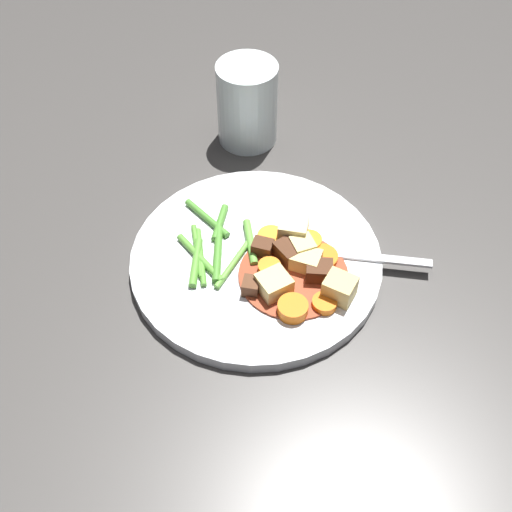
# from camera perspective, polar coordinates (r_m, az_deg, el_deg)

# --- Properties ---
(ground_plane) EXTENTS (3.00, 3.00, 0.00)m
(ground_plane) POSITION_cam_1_polar(r_m,az_deg,el_deg) (0.71, 0.00, -0.74)
(ground_plane) COLOR #423F3D
(dinner_plate) EXTENTS (0.27, 0.27, 0.01)m
(dinner_plate) POSITION_cam_1_polar(r_m,az_deg,el_deg) (0.71, 0.00, -0.37)
(dinner_plate) COLOR white
(dinner_plate) RESTS_ON ground_plane
(stew_sauce) EXTENTS (0.12, 0.12, 0.00)m
(stew_sauce) POSITION_cam_1_polar(r_m,az_deg,el_deg) (0.68, 3.31, -1.68)
(stew_sauce) COLOR #93381E
(stew_sauce) RESTS_ON dinner_plate
(carrot_slice_0) EXTENTS (0.04, 0.04, 0.01)m
(carrot_slice_0) POSITION_cam_1_polar(r_m,az_deg,el_deg) (0.71, 4.69, 1.23)
(carrot_slice_0) COLOR orange
(carrot_slice_0) RESTS_ON dinner_plate
(carrot_slice_1) EXTENTS (0.04, 0.04, 0.01)m
(carrot_slice_1) POSITION_cam_1_polar(r_m,az_deg,el_deg) (0.66, 6.05, -4.18)
(carrot_slice_1) COLOR orange
(carrot_slice_1) RESTS_ON dinner_plate
(carrot_slice_2) EXTENTS (0.05, 0.05, 0.01)m
(carrot_slice_2) POSITION_cam_1_polar(r_m,az_deg,el_deg) (0.70, 5.82, -0.16)
(carrot_slice_2) COLOR orange
(carrot_slice_2) RESTS_ON dinner_plate
(carrot_slice_3) EXTENTS (0.04, 0.04, 0.01)m
(carrot_slice_3) POSITION_cam_1_polar(r_m,az_deg,el_deg) (0.71, 1.36, 1.52)
(carrot_slice_3) COLOR orange
(carrot_slice_3) RESTS_ON dinner_plate
(carrot_slice_4) EXTENTS (0.03, 0.03, 0.01)m
(carrot_slice_4) POSITION_cam_1_polar(r_m,az_deg,el_deg) (0.68, 1.19, -1.10)
(carrot_slice_4) COLOR orange
(carrot_slice_4) RESTS_ON dinner_plate
(carrot_slice_5) EXTENTS (0.04, 0.04, 0.01)m
(carrot_slice_5) POSITION_cam_1_polar(r_m,az_deg,el_deg) (0.65, 3.26, -4.65)
(carrot_slice_5) COLOR orange
(carrot_slice_5) RESTS_ON dinner_plate
(potato_chunk_0) EXTENTS (0.04, 0.03, 0.03)m
(potato_chunk_0) POSITION_cam_1_polar(r_m,az_deg,el_deg) (0.71, 3.30, 2.20)
(potato_chunk_0) COLOR #EAD68C
(potato_chunk_0) RESTS_ON dinner_plate
(potato_chunk_1) EXTENTS (0.03, 0.03, 0.03)m
(potato_chunk_1) POSITION_cam_1_polar(r_m,az_deg,el_deg) (0.66, 7.38, -2.84)
(potato_chunk_1) COLOR #DBBC6B
(potato_chunk_1) RESTS_ON dinner_plate
(potato_chunk_2) EXTENTS (0.04, 0.04, 0.02)m
(potato_chunk_2) POSITION_cam_1_polar(r_m,az_deg,el_deg) (0.66, 1.59, -2.55)
(potato_chunk_2) COLOR #E5CC7A
(potato_chunk_2) RESTS_ON dinner_plate
(potato_chunk_3) EXTENTS (0.03, 0.03, 0.02)m
(potato_chunk_3) POSITION_cam_1_polar(r_m,az_deg,el_deg) (0.69, 4.12, 0.66)
(potato_chunk_3) COLOR #E5CC7A
(potato_chunk_3) RESTS_ON dinner_plate
(potato_chunk_4) EXTENTS (0.03, 0.03, 0.02)m
(potato_chunk_4) POSITION_cam_1_polar(r_m,az_deg,el_deg) (0.68, 4.39, -0.41)
(potato_chunk_4) COLOR #E5CC7A
(potato_chunk_4) RESTS_ON dinner_plate
(meat_chunk_0) EXTENTS (0.02, 0.02, 0.02)m
(meat_chunk_0) POSITION_cam_1_polar(r_m,az_deg,el_deg) (0.70, 0.58, 0.70)
(meat_chunk_0) COLOR #4C2B19
(meat_chunk_0) RESTS_ON dinner_plate
(meat_chunk_1) EXTENTS (0.04, 0.04, 0.02)m
(meat_chunk_1) POSITION_cam_1_polar(r_m,az_deg,el_deg) (0.69, 2.91, 0.33)
(meat_chunk_1) COLOR #4C2B19
(meat_chunk_1) RESTS_ON dinner_plate
(meat_chunk_2) EXTENTS (0.03, 0.03, 0.02)m
(meat_chunk_2) POSITION_cam_1_polar(r_m,az_deg,el_deg) (0.68, 5.66, -1.25)
(meat_chunk_2) COLOR #4C2B19
(meat_chunk_2) RESTS_ON dinner_plate
(meat_chunk_3) EXTENTS (0.02, 0.02, 0.02)m
(meat_chunk_3) POSITION_cam_1_polar(r_m,az_deg,el_deg) (0.66, -0.45, -2.68)
(meat_chunk_3) COLOR #56331E
(meat_chunk_3) RESTS_ON dinner_plate
(green_bean_0) EXTENTS (0.05, 0.06, 0.01)m
(green_bean_0) POSITION_cam_1_polar(r_m,az_deg,el_deg) (0.70, -5.18, 0.44)
(green_bean_0) COLOR #599E38
(green_bean_0) RESTS_ON dinner_plate
(green_bean_1) EXTENTS (0.07, 0.04, 0.01)m
(green_bean_1) POSITION_cam_1_polar(r_m,az_deg,el_deg) (0.70, -4.94, -0.19)
(green_bean_1) COLOR #599E38
(green_bean_1) RESTS_ON dinner_plate
(green_bean_2) EXTENTS (0.04, 0.07, 0.01)m
(green_bean_2) POSITION_cam_1_polar(r_m,az_deg,el_deg) (0.70, -3.40, 0.21)
(green_bean_2) COLOR #4C8E33
(green_bean_2) RESTS_ON dinner_plate
(green_bean_3) EXTENTS (0.07, 0.04, 0.01)m
(green_bean_3) POSITION_cam_1_polar(r_m,az_deg,el_deg) (0.73, -4.33, 3.35)
(green_bean_3) COLOR #4C8E33
(green_bean_3) RESTS_ON dinner_plate
(green_bean_4) EXTENTS (0.04, 0.06, 0.01)m
(green_bean_4) POSITION_cam_1_polar(r_m,az_deg,el_deg) (0.71, -0.50, 1.22)
(green_bean_4) COLOR #66AD42
(green_bean_4) RESTS_ON dinner_plate
(green_bean_5) EXTENTS (0.05, 0.07, 0.01)m
(green_bean_5) POSITION_cam_1_polar(r_m,az_deg,el_deg) (0.70, -4.88, -0.06)
(green_bean_5) COLOR #599E38
(green_bean_5) RESTS_ON dinner_plate
(green_bean_6) EXTENTS (0.01, 0.08, 0.01)m
(green_bean_6) POSITION_cam_1_polar(r_m,az_deg,el_deg) (0.69, -1.96, -0.58)
(green_bean_6) COLOR #66AD42
(green_bean_6) RESTS_ON dinner_plate
(green_bean_7) EXTENTS (0.02, 0.05, 0.01)m
(green_bean_7) POSITION_cam_1_polar(r_m,az_deg,el_deg) (0.73, -3.19, 2.95)
(green_bean_7) COLOR #4C8E33
(green_bean_7) RESTS_ON dinner_plate
(green_bean_8) EXTENTS (0.03, 0.06, 0.01)m
(green_bean_8) POSITION_cam_1_polar(r_m,az_deg,el_deg) (0.69, -5.33, -0.57)
(green_bean_8) COLOR #599E38
(green_bean_8) RESTS_ON dinner_plate
(fork) EXTENTS (0.17, 0.07, 0.00)m
(fork) POSITION_cam_1_polar(r_m,az_deg,el_deg) (0.71, 7.81, 0.09)
(fork) COLOR silver
(fork) RESTS_ON dinner_plate
(water_glass) EXTENTS (0.08, 0.08, 0.11)m
(water_glass) POSITION_cam_1_polar(r_m,az_deg,el_deg) (0.83, -0.77, 13.28)
(water_glass) COLOR silver
(water_glass) RESTS_ON ground_plane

